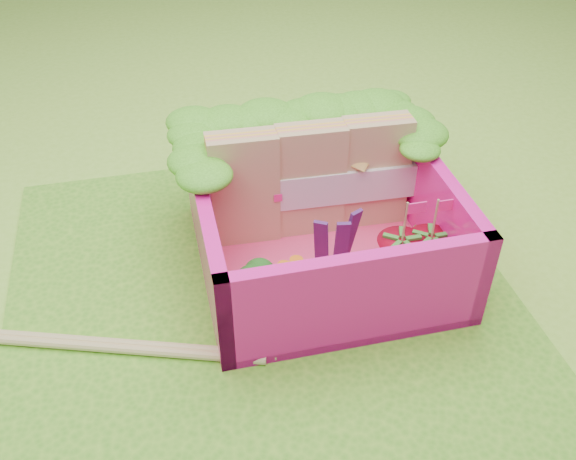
# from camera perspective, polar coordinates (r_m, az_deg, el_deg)

# --- Properties ---
(ground) EXTENTS (14.00, 14.00, 0.00)m
(ground) POSITION_cam_1_polar(r_m,az_deg,el_deg) (3.41, -2.36, -5.91)
(ground) COLOR #8DCE3A
(ground) RESTS_ON ground
(placemat) EXTENTS (2.60, 2.60, 0.03)m
(placemat) POSITION_cam_1_polar(r_m,az_deg,el_deg) (3.40, -2.37, -5.73)
(placemat) COLOR #54A725
(placemat) RESTS_ON ground
(bento_floor) EXTENTS (1.30, 1.30, 0.05)m
(bento_floor) POSITION_cam_1_polar(r_m,az_deg,el_deg) (3.56, 2.89, -2.41)
(bento_floor) COLOR #FF417A
(bento_floor) RESTS_ON placemat
(bento_box) EXTENTS (1.30, 1.30, 0.55)m
(bento_box) POSITION_cam_1_polar(r_m,az_deg,el_deg) (3.40, 3.03, 0.77)
(bento_box) COLOR #FF1599
(bento_box) RESTS_ON placemat
(lettuce_ruffle) EXTENTS (1.43, 0.83, 0.11)m
(lettuce_ruffle) POSITION_cam_1_polar(r_m,az_deg,el_deg) (3.62, 1.07, 9.64)
(lettuce_ruffle) COLOR #378C19
(lettuce_ruffle) RESTS_ON bento_box
(sandwich_stack) EXTENTS (1.19, 0.22, 0.65)m
(sandwich_stack) POSITION_cam_1_polar(r_m,az_deg,el_deg) (3.54, 2.05, 4.44)
(sandwich_stack) COLOR tan
(sandwich_stack) RESTS_ON bento_floor
(broccoli) EXTENTS (0.32, 0.32, 0.25)m
(broccoli) POSITION_cam_1_polar(r_m,az_deg,el_deg) (3.11, -3.27, -4.92)
(broccoli) COLOR #5B9749
(broccoli) RESTS_ON bento_floor
(carrot_sticks) EXTENTS (0.14, 0.11, 0.26)m
(carrot_sticks) POSITION_cam_1_polar(r_m,az_deg,el_deg) (3.19, 0.18, -4.54)
(carrot_sticks) COLOR orange
(carrot_sticks) RESTS_ON bento_floor
(purple_wedges) EXTENTS (0.24, 0.11, 0.38)m
(purple_wedges) POSITION_cam_1_polar(r_m,az_deg,el_deg) (3.32, 4.42, -1.19)
(purple_wedges) COLOR #431A5B
(purple_wedges) RESTS_ON bento_floor
(strawberry_left) EXTENTS (0.25, 0.25, 0.49)m
(strawberry_left) POSITION_cam_1_polar(r_m,az_deg,el_deg) (3.35, 9.89, -2.57)
(strawberry_left) COLOR #B90B22
(strawberry_left) RESTS_ON bento_floor
(strawberry_right) EXTENTS (0.24, 0.24, 0.48)m
(strawberry_right) POSITION_cam_1_polar(r_m,az_deg,el_deg) (3.41, 12.39, -2.19)
(strawberry_right) COLOR #B90B22
(strawberry_right) RESTS_ON bento_floor
(snap_peas) EXTENTS (0.67, 0.57, 0.05)m
(snap_peas) POSITION_cam_1_polar(r_m,az_deg,el_deg) (3.47, 10.01, -3.23)
(snap_peas) COLOR #63B037
(snap_peas) RESTS_ON bento_floor
(chopsticks) EXTENTS (2.09, 0.75, 0.05)m
(chopsticks) POSITION_cam_1_polar(r_m,az_deg,el_deg) (3.32, -20.35, -9.21)
(chopsticks) COLOR #DDC079
(chopsticks) RESTS_ON placemat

